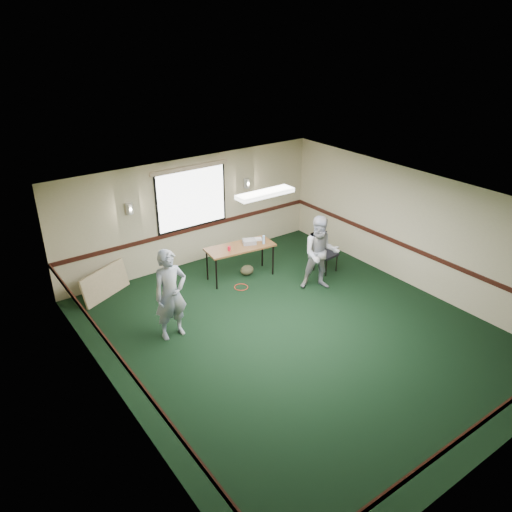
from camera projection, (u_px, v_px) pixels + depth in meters
ground at (294, 333)px, 9.91m from camera, size 8.00×8.00×0.00m
room_shell at (234, 227)px, 10.77m from camera, size 8.00×8.02×8.00m
folding_table at (240, 249)px, 11.72m from camera, size 1.69×0.84×0.81m
projector at (249, 242)px, 11.81m from camera, size 0.37×0.35×0.10m
game_console at (258, 239)px, 12.02m from camera, size 0.22×0.21×0.05m
red_cup at (229, 249)px, 11.46m from camera, size 0.07×0.07×0.11m
water_bottle at (264, 240)px, 11.79m from camera, size 0.06×0.06×0.21m
duffel_bag at (247, 270)px, 12.10m from camera, size 0.41×0.36×0.24m
cable_coil at (241, 287)px, 11.58m from camera, size 0.40×0.40×0.02m
folded_table at (105, 283)px, 11.09m from camera, size 1.25×0.74×0.66m
conference_chair at (323, 249)px, 12.16m from camera, size 0.51×0.52×0.94m
person_left at (171, 294)px, 9.47m from camera, size 0.67×0.44×1.84m
person_right at (321, 253)px, 11.21m from camera, size 1.08×1.02×1.75m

